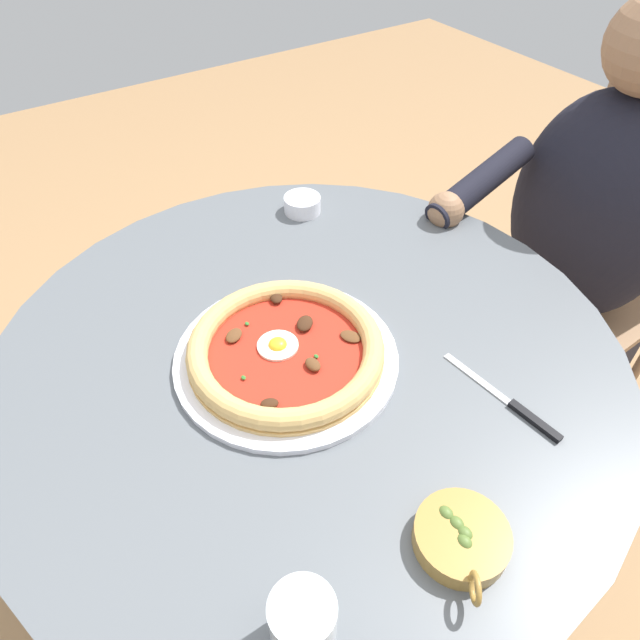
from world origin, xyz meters
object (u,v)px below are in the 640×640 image
object	(u,v)px
dining_table	(309,428)
cafe_chair_diner	(605,250)
steak_knife	(517,408)
pizza_on_plate	(284,349)
olive_pan	(461,538)
water_glass	(303,626)
ramekin_capers	(302,204)
diner_person	(560,289)

from	to	relation	value
dining_table	cafe_chair_diner	bearing A→B (deg)	-87.32
steak_knife	pizza_on_plate	bearing A→B (deg)	40.16
dining_table	steak_knife	size ratio (longest dim) A/B	4.88
pizza_on_plate	olive_pan	xyz separation A→B (m)	(-0.34, -0.02, -0.00)
dining_table	steak_knife	world-z (taller)	steak_knife
olive_pan	steak_knife	bearing A→B (deg)	-64.11
water_glass	ramekin_capers	bearing A→B (deg)	-31.95
steak_knife	olive_pan	xyz separation A→B (m)	(-0.09, 0.19, 0.01)
dining_table	steak_knife	xyz separation A→B (m)	(-0.25, -0.18, 0.20)
water_glass	diner_person	bearing A→B (deg)	-68.69
steak_knife	dining_table	bearing A→B (deg)	35.69
pizza_on_plate	diner_person	size ratio (longest dim) A/B	0.29
pizza_on_plate	cafe_chair_diner	bearing A→B (deg)	-87.75
pizza_on_plate	water_glass	distance (m)	0.37
steak_knife	diner_person	distance (m)	0.66
ramekin_capers	cafe_chair_diner	distance (m)	0.75
water_glass	olive_pan	size ratio (longest dim) A/B	0.68
steak_knife	ramekin_capers	world-z (taller)	ramekin_capers
pizza_on_plate	water_glass	bearing A→B (deg)	152.13
olive_pan	diner_person	bearing A→B (deg)	-62.84
ramekin_capers	cafe_chair_diner	world-z (taller)	cafe_chair_diner
dining_table	ramekin_capers	distance (m)	0.43
ramekin_capers	pizza_on_plate	bearing A→B (deg)	144.06
water_glass	olive_pan	distance (m)	0.20
steak_knife	cafe_chair_diner	bearing A→B (deg)	-67.21
dining_table	olive_pan	xyz separation A→B (m)	(-0.34, 0.02, 0.21)
diner_person	water_glass	bearing A→B (deg)	111.31
diner_person	cafe_chair_diner	distance (m)	0.15
ramekin_capers	cafe_chair_diner	xyz separation A→B (m)	(-0.27, -0.67, -0.22)
water_glass	ramekin_capers	xyz separation A→B (m)	(0.64, -0.40, -0.02)
diner_person	cafe_chair_diner	xyz separation A→B (m)	(0.01, -0.14, 0.05)
dining_table	olive_pan	distance (m)	0.40
cafe_chair_diner	dining_table	bearing A→B (deg)	92.68
olive_pan	pizza_on_plate	bearing A→B (deg)	3.26
water_glass	steak_knife	bearing A→B (deg)	-78.41
ramekin_capers	olive_pan	bearing A→B (deg)	162.60
dining_table	water_glass	distance (m)	0.45
dining_table	pizza_on_plate	distance (m)	0.22
ramekin_capers	steak_knife	bearing A→B (deg)	178.70
dining_table	ramekin_capers	size ratio (longest dim) A/B	13.33
diner_person	pizza_on_plate	bearing A→B (deg)	92.30
water_glass	cafe_chair_diner	world-z (taller)	cafe_chair_diner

